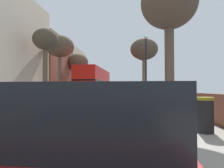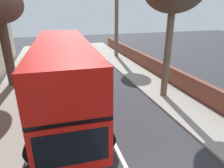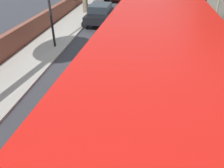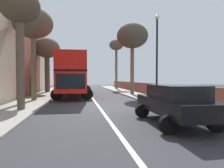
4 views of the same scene
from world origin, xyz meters
name	(u,v)px [view 4 (image 4 of 4)]	position (x,y,z in m)	size (l,w,h in m)	color
ground_plane	(99,106)	(0.00, 0.00, 0.00)	(84.00, 84.00, 0.00)	#333338
road_centre_line	(99,106)	(0.00, 0.00, 0.00)	(0.16, 54.00, 0.01)	silver
sidewalk_left	(20,107)	(-4.90, 0.00, 0.06)	(2.60, 60.00, 0.12)	#9E998E
sidewalk_right	(167,104)	(4.90, 0.00, 0.06)	(2.60, 60.00, 0.12)	#9E998E
boundary_wall_right	(187,95)	(6.45, 0.00, 0.67)	(0.36, 54.00, 1.34)	brown
double_decker_bus	(75,74)	(-1.70, 7.27, 2.35)	(3.84, 10.36, 4.06)	red
parked_car_red_left_0	(71,84)	(-2.50, 19.83, 0.96)	(2.59, 4.09, 1.71)	#AD1919
parked_car_black_right_2	(174,102)	(2.50, -5.35, 0.91)	(2.45, 4.30, 1.59)	black
street_tree_left_0	(47,50)	(-5.29, 12.96, 5.58)	(3.23, 3.23, 6.96)	brown
street_tree_right_3	(116,47)	(5.26, 19.66, 7.29)	(2.46, 2.46, 8.53)	brown
street_tree_left_4	(20,11)	(-4.52, -1.06, 5.63)	(2.21, 2.21, 6.73)	brown
street_tree_right_5	(132,37)	(4.61, 7.69, 6.47)	(3.46, 3.46, 7.81)	brown
street_tree_left_6	(33,25)	(-4.84, 3.51, 6.15)	(3.11, 3.11, 7.34)	brown
lamppost_right	(157,52)	(4.30, 0.41, 3.81)	(0.32, 0.32, 6.31)	black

